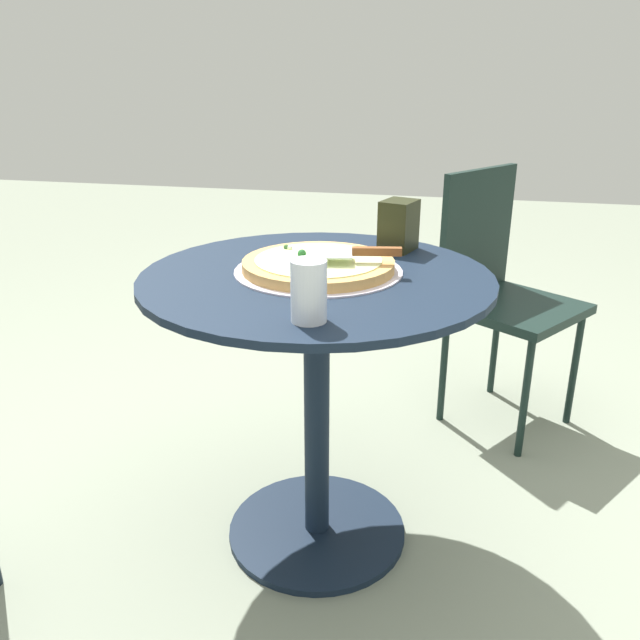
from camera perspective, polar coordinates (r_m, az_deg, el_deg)
ground_plane at (r=1.81m, az=-0.27°, el=-18.22°), size 10.00×10.00×0.00m
patio_table at (r=1.54m, az=-0.30°, el=-3.41°), size 0.80×0.80×0.72m
pizza_on_tray at (r=1.47m, az=0.00°, el=4.84°), size 0.39×0.39×0.05m
pizza_server at (r=1.44m, az=3.05°, el=5.98°), size 0.10×0.22×0.02m
drinking_cup at (r=1.16m, az=-1.00°, el=2.57°), size 0.07×0.07×0.12m
napkin_dispenser at (r=1.66m, az=6.97°, el=8.29°), size 0.11×0.10×0.13m
patio_chair_far at (r=2.22m, az=15.50°, el=3.25°), size 0.52×0.52×0.85m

